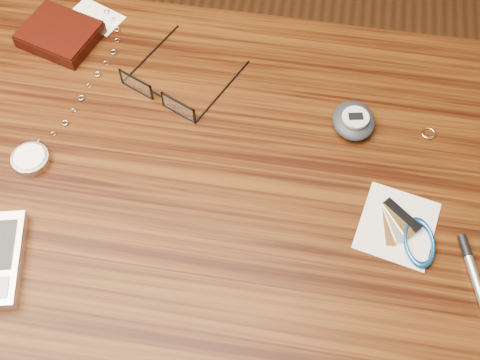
{
  "coord_description": "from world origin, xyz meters",
  "views": [
    {
      "loc": [
        0.13,
        -0.34,
        1.41
      ],
      "look_at": [
        0.06,
        0.05,
        0.76
      ],
      "focal_mm": 45.0,
      "sensor_mm": 36.0,
      "label": 1
    }
  ],
  "objects_px": {
    "pocket_watch": "(34,154)",
    "silver_pen": "(475,278)",
    "eyeglasses": "(161,93)",
    "desk": "(190,242)",
    "notepad_keys": "(408,233)",
    "wallet_and_card": "(61,34)",
    "pedometer": "(354,121)"
  },
  "relations": [
    {
      "from": "pedometer",
      "to": "notepad_keys",
      "type": "bearing_deg",
      "value": -62.99
    },
    {
      "from": "eyeglasses",
      "to": "pocket_watch",
      "type": "distance_m",
      "value": 0.19
    },
    {
      "from": "notepad_keys",
      "to": "silver_pen",
      "type": "relative_size",
      "value": 0.91
    },
    {
      "from": "silver_pen",
      "to": "pedometer",
      "type": "bearing_deg",
      "value": 128.1
    },
    {
      "from": "desk",
      "to": "pedometer",
      "type": "bearing_deg",
      "value": 38.99
    },
    {
      "from": "pedometer",
      "to": "pocket_watch",
      "type": "bearing_deg",
      "value": -163.8
    },
    {
      "from": "desk",
      "to": "notepad_keys",
      "type": "distance_m",
      "value": 0.3
    },
    {
      "from": "eyeglasses",
      "to": "silver_pen",
      "type": "relative_size",
      "value": 1.38
    },
    {
      "from": "silver_pen",
      "to": "pocket_watch",
      "type": "bearing_deg",
      "value": 171.92
    },
    {
      "from": "wallet_and_card",
      "to": "eyeglasses",
      "type": "relative_size",
      "value": 0.85
    },
    {
      "from": "notepad_keys",
      "to": "desk",
      "type": "bearing_deg",
      "value": -178.36
    },
    {
      "from": "eyeglasses",
      "to": "silver_pen",
      "type": "height_order",
      "value": "eyeglasses"
    },
    {
      "from": "desk",
      "to": "notepad_keys",
      "type": "relative_size",
      "value": 8.7
    },
    {
      "from": "wallet_and_card",
      "to": "notepad_keys",
      "type": "relative_size",
      "value": 1.29
    },
    {
      "from": "wallet_and_card",
      "to": "eyeglasses",
      "type": "xyz_separation_m",
      "value": [
        0.17,
        -0.09,
        0.0
      ]
    },
    {
      "from": "silver_pen",
      "to": "eyeglasses",
      "type": "bearing_deg",
      "value": 154.44
    },
    {
      "from": "eyeglasses",
      "to": "pedometer",
      "type": "bearing_deg",
      "value": -0.69
    },
    {
      "from": "wallet_and_card",
      "to": "pocket_watch",
      "type": "height_order",
      "value": "wallet_and_card"
    },
    {
      "from": "pocket_watch",
      "to": "silver_pen",
      "type": "distance_m",
      "value": 0.57
    },
    {
      "from": "eyeglasses",
      "to": "notepad_keys",
      "type": "height_order",
      "value": "eyeglasses"
    },
    {
      "from": "notepad_keys",
      "to": "silver_pen",
      "type": "height_order",
      "value": "silver_pen"
    },
    {
      "from": "pedometer",
      "to": "silver_pen",
      "type": "distance_m",
      "value": 0.25
    },
    {
      "from": "pocket_watch",
      "to": "pedometer",
      "type": "height_order",
      "value": "pedometer"
    },
    {
      "from": "pocket_watch",
      "to": "notepad_keys",
      "type": "distance_m",
      "value": 0.49
    },
    {
      "from": "eyeglasses",
      "to": "pocket_watch",
      "type": "relative_size",
      "value": 0.56
    },
    {
      "from": "desk",
      "to": "silver_pen",
      "type": "distance_m",
      "value": 0.37
    },
    {
      "from": "desk",
      "to": "eyeglasses",
      "type": "xyz_separation_m",
      "value": [
        -0.07,
        0.16,
        0.11
      ]
    },
    {
      "from": "desk",
      "to": "eyeglasses",
      "type": "distance_m",
      "value": 0.21
    },
    {
      "from": "eyeglasses",
      "to": "notepad_keys",
      "type": "xyz_separation_m",
      "value": [
        0.34,
        -0.16,
        -0.01
      ]
    },
    {
      "from": "pedometer",
      "to": "notepad_keys",
      "type": "distance_m",
      "value": 0.17
    },
    {
      "from": "wallet_and_card",
      "to": "notepad_keys",
      "type": "distance_m",
      "value": 0.57
    },
    {
      "from": "pocket_watch",
      "to": "notepad_keys",
      "type": "xyz_separation_m",
      "value": [
        0.49,
        -0.03,
        -0.0
      ]
    }
  ]
}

